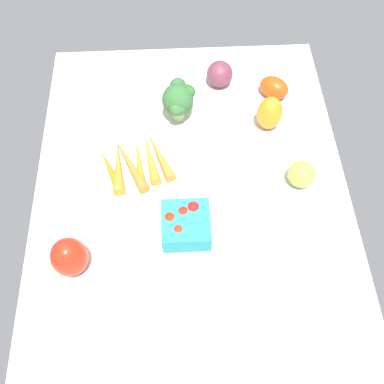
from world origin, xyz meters
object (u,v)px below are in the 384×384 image
object	(u,v)px
roma_tomato	(274,88)
berry_basket	(186,224)
red_onion_center	(220,74)
bell_pepper_red	(69,257)
heirloom_tomato_green	(301,174)
bell_pepper_orange	(270,113)
broccoli_head	(179,99)
carrot_bunch	(134,163)

from	to	relation	value
roma_tomato	berry_basket	bearing A→B (deg)	-86.34
berry_basket	red_onion_center	world-z (taller)	red_onion_center
berry_basket	roma_tomato	size ratio (longest dim) A/B	1.33
roma_tomato	bell_pepper_red	world-z (taller)	bell_pepper_red
heirloom_tomato_green	bell_pepper_orange	size ratio (longest dim) A/B	0.67
bell_pepper_orange	broccoli_head	bearing A→B (deg)	79.62
carrot_bunch	heirloom_tomato_green	bearing A→B (deg)	-99.55
carrot_bunch	bell_pepper_red	size ratio (longest dim) A/B	1.96
heirloom_tomato_green	bell_pepper_red	bearing A→B (deg)	110.27
roma_tomato	heirloom_tomato_green	size ratio (longest dim) A/B	1.23
berry_basket	bell_pepper_orange	world-z (taller)	bell_pepper_orange
heirloom_tomato_green	carrot_bunch	size ratio (longest dim) A/B	0.33
roma_tomato	bell_pepper_orange	xyz separation A→B (cm)	(-10.81, 3.00, 2.02)
berry_basket	roma_tomato	distance (cm)	48.27
roma_tomato	broccoli_head	world-z (taller)	broccoli_head
heirloom_tomato_green	bell_pepper_red	distance (cm)	56.64
carrot_bunch	bell_pepper_red	distance (cm)	29.59
carrot_bunch	red_onion_center	bearing A→B (deg)	-40.60
berry_basket	bell_pepper_orange	xyz separation A→B (cm)	(29.93, -22.88, 2.05)
carrot_bunch	broccoli_head	bearing A→B (deg)	-37.21
carrot_bunch	bell_pepper_red	xyz separation A→B (cm)	(-26.38, 12.87, 3.78)
carrot_bunch	red_onion_center	xyz separation A→B (cm)	(27.28, -23.38, 2.29)
bell_pepper_orange	broccoli_head	distance (cm)	23.58
roma_tomato	red_onion_center	size ratio (longest dim) A/B	1.12
bell_pepper_red	broccoli_head	bearing A→B (deg)	-30.47
berry_basket	red_onion_center	size ratio (longest dim) A/B	1.49
broccoli_head	red_onion_center	size ratio (longest dim) A/B	1.51
heirloom_tomato_green	roma_tomato	bearing A→B (deg)	4.68
berry_basket	carrot_bunch	bearing A→B (deg)	32.74
bell_pepper_orange	red_onion_center	distance (cm)	19.75
bell_pepper_orange	carrot_bunch	world-z (taller)	bell_pepper_orange
heirloom_tomato_green	bell_pepper_orange	distance (cm)	18.89
bell_pepper_orange	red_onion_center	world-z (taller)	bell_pepper_orange
berry_basket	heirloom_tomato_green	xyz separation A→B (cm)	(11.89, -28.24, 0.40)
heirloom_tomato_green	bell_pepper_orange	world-z (taller)	bell_pepper_orange
broccoli_head	carrot_bunch	bearing A→B (deg)	142.79
broccoli_head	bell_pepper_red	size ratio (longest dim) A/B	1.07
broccoli_head	bell_pepper_orange	bearing A→B (deg)	-100.38
berry_basket	bell_pepper_orange	bearing A→B (deg)	-37.40
broccoli_head	carrot_bunch	xyz separation A→B (cm)	(-15.51, 11.77, -5.59)
heirloom_tomato_green	red_onion_center	size ratio (longest dim) A/B	0.91
broccoli_head	red_onion_center	bearing A→B (deg)	-44.59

